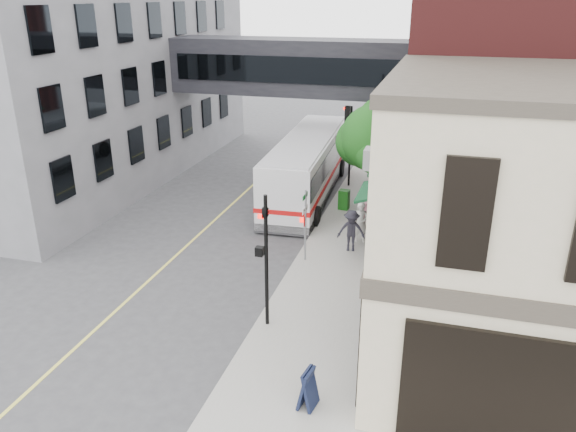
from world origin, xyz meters
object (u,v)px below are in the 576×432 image
Objects in this scene: bus at (308,164)px; pedestrian_a at (361,223)px; newspaper_box at (344,200)px; pedestrian_c at (351,231)px; pedestrian_b at (371,202)px; sandwich_board at (308,389)px.

bus is 6.75× the size of pedestrian_a.
newspaper_box is at bearing -38.97° from bus.
bus reaches higher than newspaper_box.
pedestrian_a is 4.03m from newspaper_box.
pedestrian_c reaches higher than newspaper_box.
pedestrian_b is at bearing -30.81° from newspaper_box.
bus is at bearing 109.80° from pedestrian_c.
pedestrian_b is 1.87× the size of newspaper_box.
bus is at bearing 106.15° from pedestrian_a.
pedestrian_a is at bearing -118.46° from pedestrian_b.
sandwich_board is at bearing -105.69° from pedestrian_a.
sandwich_board is (0.62, -9.90, -0.35)m from pedestrian_c.
newspaper_box is (2.39, -1.94, -1.13)m from bus.
pedestrian_c is at bearing -121.36° from pedestrian_b.
bus is 5.04m from pedestrian_b.
newspaper_box is 14.80m from sandwich_board.
newspaper_box is (-1.53, 1.15, -0.43)m from pedestrian_b.
pedestrian_b reaches higher than newspaper_box.
pedestrian_a is 0.98× the size of pedestrian_c.
pedestrian_c reaches higher than sandwich_board.
bus reaches higher than pedestrian_c.
pedestrian_b is 3.66m from pedestrian_c.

